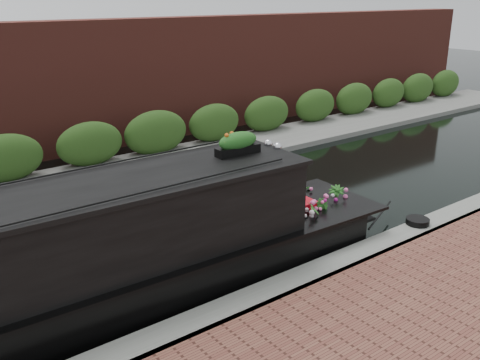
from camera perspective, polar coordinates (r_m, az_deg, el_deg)
ground at (r=11.53m, az=-5.64°, el=-5.15°), size 80.00×80.00×0.00m
near_bank_coping at (r=9.20m, az=5.61°, el=-11.94°), size 40.00×0.60×0.50m
far_bank_path at (r=15.03m, az=-14.20°, el=0.26°), size 40.00×2.40×0.34m
far_hedge at (r=15.82m, az=-15.52°, el=1.11°), size 40.00×1.10×2.80m
far_brick_wall at (r=17.71m, az=-18.15°, el=2.77°), size 40.00×1.00×8.00m
narrowboat at (r=8.57m, az=-17.12°, el=-9.17°), size 11.42×2.40×2.68m
rope_fender at (r=12.09m, az=11.40°, el=-3.49°), size 0.30×0.33×0.30m
coiled_mooring_rope at (r=11.63m, az=18.42°, el=-4.20°), size 0.48×0.48×0.12m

